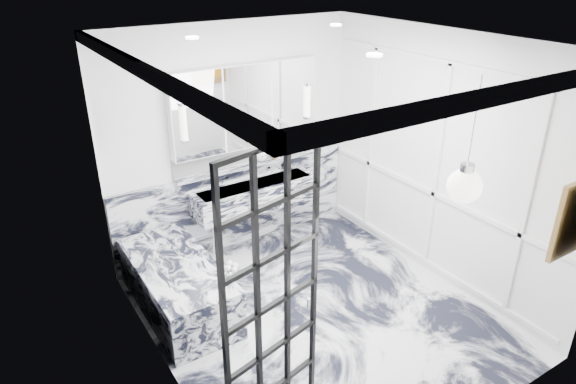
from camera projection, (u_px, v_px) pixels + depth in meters
floor at (317, 314)px, 5.42m from camera, size 3.60×3.60×0.00m
ceiling at (326, 41)px, 4.22m from camera, size 3.60×3.60×0.00m
wall_back at (233, 141)px, 6.19m from camera, size 3.60×0.00×3.60m
wall_front at (479, 291)px, 3.45m from camera, size 3.60×0.00×3.60m
wall_left at (157, 242)px, 4.03m from camera, size 0.00×3.60×3.60m
wall_right at (439, 160)px, 5.60m from camera, size 0.00×3.60×3.60m
marble_clad_back at (237, 206)px, 6.54m from camera, size 3.18×0.05×1.05m
marble_clad_left at (160, 248)px, 4.07m from camera, size 0.02×3.56×2.68m
panel_molding at (437, 169)px, 5.64m from camera, size 0.03×3.40×2.30m
soap_bottle_a at (284, 149)px, 6.54m from camera, size 0.08×0.08×0.19m
soap_bottle_b at (278, 152)px, 6.50m from camera, size 0.09×0.09×0.16m
soap_bottle_c at (305, 145)px, 6.71m from camera, size 0.16×0.16×0.16m
face_pot at (261, 156)px, 6.38m from camera, size 0.15×0.15×0.15m
amber_bottle at (274, 154)px, 6.49m from camera, size 0.04×0.04×0.10m
flower_vase at (231, 279)px, 4.94m from camera, size 0.08×0.08×0.12m
crittall_door at (273, 305)px, 3.64m from camera, size 0.87×0.24×2.40m
pendant_light at (464, 186)px, 3.65m from camera, size 0.25×0.25×0.25m
trough_sink at (255, 195)px, 6.36m from camera, size 1.60×0.45×0.30m
ledge at (248, 165)px, 6.34m from camera, size 1.90×0.14×0.04m
subway_tile at (245, 154)px, 6.33m from camera, size 1.90×0.03×0.23m
mirror_cabinet at (246, 106)px, 6.03m from camera, size 1.90×0.16×1.00m
sconce_left at (184, 123)px, 5.57m from camera, size 0.07×0.07×0.40m
sconce_right at (308, 101)px, 6.37m from camera, size 0.07×0.07×0.40m
bathtub at (178, 286)px, 5.40m from camera, size 0.75×1.65×0.55m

